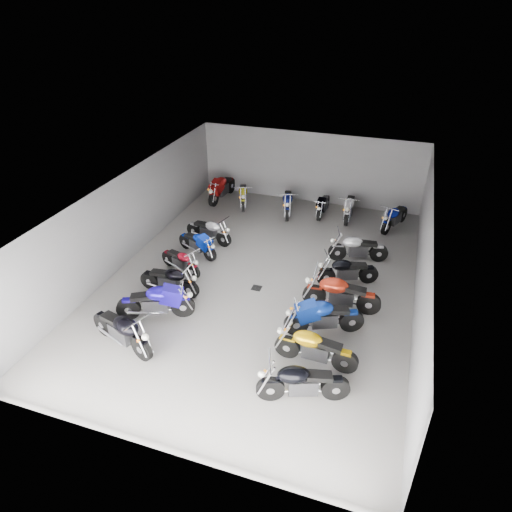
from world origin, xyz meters
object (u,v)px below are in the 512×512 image
object	(u,v)px
motorcycle_right_f	(358,248)
motorcycle_right_d	(341,294)
motorcycle_left_a	(122,330)
motorcycle_back_b	(243,195)
motorcycle_left_e	(198,244)
motorcycle_back_d	(323,205)
motorcycle_back_e	(349,207)
motorcycle_left_d	(181,261)
motorcycle_back_f	(395,217)
motorcycle_right_e	(347,271)
motorcycle_back_a	(222,188)
motorcycle_left_f	(209,231)
motorcycle_left_c	(170,280)
motorcycle_right_a	(302,383)
motorcycle_right_b	(315,348)
motorcycle_back_c	(288,202)
motorcycle_right_c	(323,317)
drain_grate	(257,288)
motorcycle_left_b	(156,302)

from	to	relation	value
motorcycle_right_f	motorcycle_right_d	bearing A→B (deg)	162.67
motorcycle_left_a	motorcycle_back_b	xyz separation A→B (m)	(-0.08, 9.96, -0.07)
motorcycle_left_e	motorcycle_back_d	xyz separation A→B (m)	(3.72, 4.86, -0.01)
motorcycle_back_e	motorcycle_left_d	bearing A→B (deg)	49.48
motorcycle_back_f	motorcycle_right_e	bearing A→B (deg)	96.94
motorcycle_left_e	motorcycle_back_a	size ratio (longest dim) A/B	0.76
motorcycle_left_f	motorcycle_right_f	bearing A→B (deg)	107.00
motorcycle_left_c	motorcycle_back_f	bearing A→B (deg)	138.95
motorcycle_left_c	motorcycle_right_a	xyz separation A→B (m)	(5.10, -2.96, 0.04)
motorcycle_right_d	motorcycle_left_f	bearing A→B (deg)	60.78
motorcycle_right_b	motorcycle_back_b	world-z (taller)	motorcycle_right_b
motorcycle_right_e	motorcycle_back_c	bearing A→B (deg)	11.92
motorcycle_back_e	motorcycle_left_a	bearing A→B (deg)	63.24
motorcycle_right_c	motorcycle_left_a	bearing A→B (deg)	91.17
motorcycle_left_e	motorcycle_right_c	bearing A→B (deg)	84.80
drain_grate	motorcycle_back_c	size ratio (longest dim) A/B	0.15
motorcycle_left_d	motorcycle_back_d	xyz separation A→B (m)	(3.78, 6.13, 0.01)
motorcycle_left_e	motorcycle_back_b	xyz separation A→B (m)	(0.08, 4.71, 0.03)
motorcycle_right_f	motorcycle_back_a	distance (m)	7.58
motorcycle_right_d	motorcycle_back_a	xyz separation A→B (m)	(-6.62, 6.58, -0.00)
motorcycle_right_f	motorcycle_back_e	distance (m)	3.52
motorcycle_left_d	motorcycle_back_e	size ratio (longest dim) A/B	0.81
motorcycle_right_f	motorcycle_left_e	bearing A→B (deg)	88.99
motorcycle_left_d	motorcycle_back_c	bearing A→B (deg)	-179.63
drain_grate	motorcycle_right_e	world-z (taller)	motorcycle_right_e
motorcycle_left_a	motorcycle_back_f	distance (m)	11.79
motorcycle_back_a	motorcycle_left_b	bearing A→B (deg)	105.08
motorcycle_left_d	motorcycle_right_b	bearing A→B (deg)	83.19
motorcycle_left_e	motorcycle_right_e	bearing A→B (deg)	111.74
motorcycle_left_d	motorcycle_right_c	bearing A→B (deg)	95.01
drain_grate	motorcycle_left_d	world-z (taller)	motorcycle_left_d
motorcycle_left_d	motorcycle_left_f	size ratio (longest dim) A/B	0.87
motorcycle_right_b	motorcycle_right_d	bearing A→B (deg)	-2.96
motorcycle_left_f	motorcycle_back_d	distance (m)	5.34
motorcycle_right_b	motorcycle_back_d	size ratio (longest dim) A/B	1.19
drain_grate	motorcycle_back_b	bearing A→B (deg)	113.79
motorcycle_right_d	motorcycle_right_f	world-z (taller)	motorcycle_right_d
motorcycle_left_a	motorcycle_right_f	bearing A→B (deg)	159.96
motorcycle_right_f	motorcycle_back_a	xyz separation A→B (m)	(-6.73, 3.49, 0.06)
motorcycle_left_c	motorcycle_left_d	bearing A→B (deg)	-166.96
motorcycle_left_a	motorcycle_left_c	xyz separation A→B (m)	(0.03, 2.71, -0.07)
drain_grate	motorcycle_right_d	xyz separation A→B (m)	(2.80, -0.25, 0.57)
motorcycle_left_f	motorcycle_back_f	xyz separation A→B (m)	(6.74, 3.49, 0.02)
motorcycle_back_a	motorcycle_back_f	distance (m)	7.83
motorcycle_left_c	motorcycle_back_e	xyz separation A→B (m)	(4.65, 7.42, 0.02)
motorcycle_left_d	motorcycle_right_e	distance (m)	5.70
motorcycle_back_d	motorcycle_left_a	bearing A→B (deg)	72.69
motorcycle_left_b	motorcycle_right_e	xyz separation A→B (m)	(5.13, 3.62, -0.06)
motorcycle_left_a	motorcycle_back_d	xyz separation A→B (m)	(3.56, 10.11, -0.12)
motorcycle_left_e	motorcycle_back_c	distance (m)	5.03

